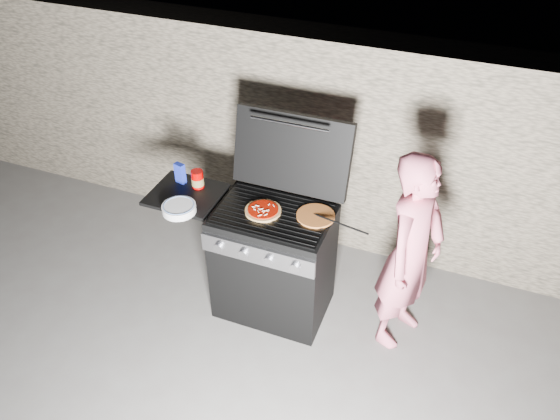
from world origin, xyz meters
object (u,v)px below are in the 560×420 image
(pizza_topped, at_px, (263,210))
(sauce_jar, at_px, (197,179))
(gas_grill, at_px, (242,254))
(person, at_px, (411,254))

(pizza_topped, distance_m, sauce_jar, 0.57)
(gas_grill, relative_size, sauce_jar, 9.95)
(gas_grill, height_order, sauce_jar, sauce_jar)
(sauce_jar, distance_m, person, 1.58)
(pizza_topped, bearing_deg, gas_grill, 175.94)
(pizza_topped, relative_size, sauce_jar, 1.84)
(sauce_jar, height_order, person, person)
(gas_grill, bearing_deg, pizza_topped, -4.06)
(person, bearing_deg, gas_grill, 114.26)
(pizza_topped, height_order, sauce_jar, sauce_jar)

